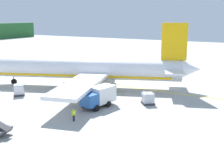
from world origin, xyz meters
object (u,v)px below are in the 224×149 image
(cargo_container_mid, at_px, (148,98))
(service_truck_baggage, at_px, (99,96))
(airliner_foreground, at_px, (85,69))
(cargo_container_near, at_px, (19,90))
(crew_marshaller, at_px, (74,114))
(crew_loader_left, at_px, (116,87))

(cargo_container_mid, bearing_deg, service_truck_baggage, 128.22)
(cargo_container_mid, bearing_deg, airliner_foreground, 74.04)
(airliner_foreground, distance_m, service_truck_baggage, 11.92)
(airliner_foreground, xyz_separation_m, cargo_container_near, (-9.90, 6.66, -2.46))
(service_truck_baggage, distance_m, cargo_container_mid, 7.40)
(airliner_foreground, height_order, crew_marshaller, airliner_foreground)
(service_truck_baggage, height_order, cargo_container_mid, service_truck_baggage)
(cargo_container_mid, relative_size, crew_marshaller, 1.49)
(cargo_container_near, bearing_deg, crew_loader_left, -56.09)
(cargo_container_near, bearing_deg, service_truck_baggage, -84.71)
(airliner_foreground, bearing_deg, cargo_container_near, 146.08)
(crew_marshaller, relative_size, crew_loader_left, 0.94)
(airliner_foreground, relative_size, crew_loader_left, 22.78)
(service_truck_baggage, xyz_separation_m, cargo_container_near, (-1.37, 14.78, -0.67))
(cargo_container_near, bearing_deg, cargo_container_mid, -73.93)
(service_truck_baggage, xyz_separation_m, crew_loader_left, (7.68, 1.32, -0.56))
(airliner_foreground, relative_size, crew_marshaller, 24.28)
(cargo_container_mid, bearing_deg, cargo_container_near, 106.07)
(cargo_container_mid, distance_m, crew_loader_left, 7.77)
(airliner_foreground, height_order, service_truck_baggage, airliner_foreground)
(airliner_foreground, distance_m, crew_loader_left, 7.25)
(cargo_container_mid, distance_m, crew_marshaller, 12.27)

